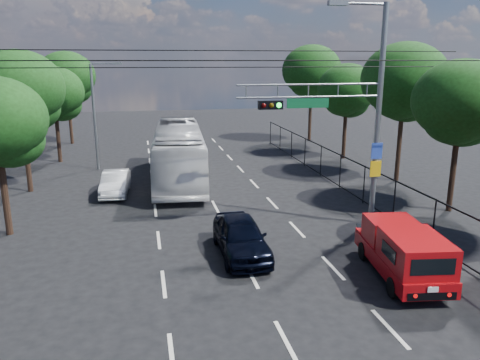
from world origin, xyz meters
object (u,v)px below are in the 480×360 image
object	(u,v)px
white_bus	(179,153)
white_van	(115,183)
red_pickup	(403,251)
navy_hatchback	(241,236)
signal_mast	(352,108)

from	to	relation	value
white_bus	white_van	size ratio (longest dim) A/B	3.12
red_pickup	navy_hatchback	xyz separation A→B (m)	(-4.97, 2.99, -0.23)
navy_hatchback	white_van	xyz separation A→B (m)	(-5.06, 9.56, -0.10)
white_van	red_pickup	bearing A→B (deg)	-47.66
white_bus	white_van	distance (m)	4.62
navy_hatchback	white_bus	distance (m)	12.20
navy_hatchback	white_van	bearing A→B (deg)	117.70
white_bus	red_pickup	bearing A→B (deg)	-63.24
signal_mast	white_van	size ratio (longest dim) A/B	2.45
navy_hatchback	white_van	world-z (taller)	navy_hatchback
red_pickup	navy_hatchback	distance (m)	5.80
navy_hatchback	white_van	size ratio (longest dim) A/B	1.11
white_bus	white_van	xyz separation A→B (m)	(-3.72, -2.53, -1.05)
signal_mast	white_van	world-z (taller)	signal_mast
red_pickup	white_bus	bearing A→B (deg)	112.68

